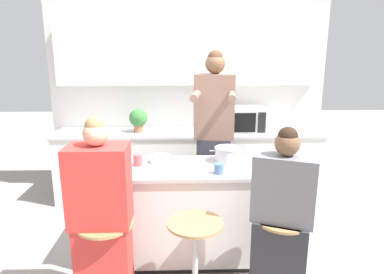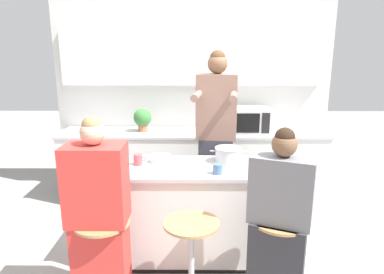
{
  "view_description": "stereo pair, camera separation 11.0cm",
  "coord_description": "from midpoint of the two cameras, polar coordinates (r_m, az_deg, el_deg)",
  "views": [
    {
      "loc": [
        -0.09,
        -2.85,
        1.88
      ],
      "look_at": [
        0.0,
        0.06,
        1.14
      ],
      "focal_mm": 32.0,
      "sensor_mm": 36.0,
      "label": 1
    },
    {
      "loc": [
        0.02,
        -2.85,
        1.88
      ],
      "look_at": [
        0.0,
        0.06,
        1.14
      ],
      "focal_mm": 32.0,
      "sensor_mm": 36.0,
      "label": 2
    }
  ],
  "objects": [
    {
      "name": "bar_stool_leftmost",
      "position": [
        2.73,
        -13.23,
        -19.01
      ],
      "size": [
        0.4,
        0.4,
        0.69
      ],
      "color": "tan",
      "rests_on": "ground_plane"
    },
    {
      "name": "banana_bunch",
      "position": [
        3.09,
        -11.33,
        -4.24
      ],
      "size": [
        0.17,
        0.12,
        0.05
      ],
      "color": "yellow",
      "rests_on": "kitchen_island"
    },
    {
      "name": "microwave",
      "position": [
        4.34,
        9.96,
        2.8
      ],
      "size": [
        0.53,
        0.38,
        0.31
      ],
      "color": "white",
      "rests_on": "back_counter"
    },
    {
      "name": "person_seated_near",
      "position": [
        2.63,
        15.43,
        -14.82
      ],
      "size": [
        0.48,
        0.39,
        1.38
      ],
      "rotation": [
        0.0,
        0.0,
        -0.39
      ],
      "color": "#333338",
      "rests_on": "ground_plane"
    },
    {
      "name": "mixing_bowl_steel",
      "position": [
        3.0,
        14.15,
        -4.79
      ],
      "size": [
        0.18,
        0.18,
        0.07
      ],
      "color": "silver",
      "rests_on": "kitchen_island"
    },
    {
      "name": "fruit_bowl",
      "position": [
        3.14,
        -4.24,
        -3.61
      ],
      "size": [
        0.2,
        0.2,
        0.06
      ],
      "color": "white",
      "rests_on": "kitchen_island"
    },
    {
      "name": "coffee_cup_far",
      "position": [
        3.07,
        -7.98,
        -3.74
      ],
      "size": [
        0.11,
        0.08,
        0.1
      ],
      "color": "#DB4C51",
      "rests_on": "kitchen_island"
    },
    {
      "name": "kitchen_island",
      "position": [
        3.19,
        1.01,
        -12.37
      ],
      "size": [
        1.6,
        0.64,
        0.89
      ],
      "color": "black",
      "rests_on": "ground_plane"
    },
    {
      "name": "wall_back",
      "position": [
        4.54,
        0.84,
        9.96
      ],
      "size": [
        3.61,
        0.22,
        2.7
      ],
      "color": "silver",
      "rests_on": "ground_plane"
    },
    {
      "name": "back_counter",
      "position": [
        4.47,
        0.82,
        -4.57
      ],
      "size": [
        3.35,
        0.62,
        0.88
      ],
      "color": "white",
      "rests_on": "ground_plane"
    },
    {
      "name": "potted_plant",
      "position": [
        4.35,
        -7.53,
        3.07
      ],
      "size": [
        0.23,
        0.23,
        0.29
      ],
      "color": "#A86042",
      "rests_on": "back_counter"
    },
    {
      "name": "coffee_cup_near",
      "position": [
        2.84,
        5.45,
        -5.32
      ],
      "size": [
        0.11,
        0.08,
        0.08
      ],
      "color": "#4C7099",
      "rests_on": "kitchen_island"
    },
    {
      "name": "bar_stool_rightmost",
      "position": [
        2.77,
        15.29,
        -18.63
      ],
      "size": [
        0.4,
        0.4,
        0.69
      ],
      "color": "tan",
      "rests_on": "ground_plane"
    },
    {
      "name": "bar_stool_center",
      "position": [
        2.65,
        1.15,
        -19.61
      ],
      "size": [
        0.4,
        0.4,
        0.69
      ],
      "color": "tan",
      "rests_on": "ground_plane"
    },
    {
      "name": "person_cooking",
      "position": [
        3.63,
        4.91,
        -0.74
      ],
      "size": [
        0.49,
        0.64,
        1.89
      ],
      "rotation": [
        0.0,
        0.0,
        -0.13
      ],
      "color": "#383842",
      "rests_on": "ground_plane"
    },
    {
      "name": "ground_plane",
      "position": [
        3.41,
        0.97,
        -19.16
      ],
      "size": [
        16.0,
        16.0,
        0.0
      ],
      "primitive_type": "plane",
      "color": "gray"
    },
    {
      "name": "person_wrapped_blanket",
      "position": [
        2.59,
        -14.02,
        -13.46
      ],
      "size": [
        0.42,
        0.29,
        1.46
      ],
      "rotation": [
        0.0,
        0.0,
        -0.0
      ],
      "color": "red",
      "rests_on": "ground_plane"
    },
    {
      "name": "cooking_pot",
      "position": [
        3.14,
        7.0,
        -2.97
      ],
      "size": [
        0.33,
        0.24,
        0.14
      ],
      "color": "#B7BABC",
      "rests_on": "kitchen_island"
    }
  ]
}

